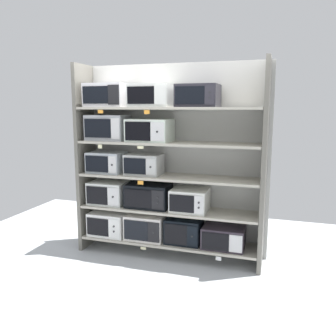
% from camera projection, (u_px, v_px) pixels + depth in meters
% --- Properties ---
extents(ground, '(6.30, 6.00, 0.02)m').
position_uv_depth(ground, '(139.00, 292.00, 3.75)').
color(ground, '#B2B7BC').
extents(back_panel, '(2.50, 0.04, 2.48)m').
position_uv_depth(back_panel, '(174.00, 159.00, 4.71)').
color(back_panel, '#B2B2AD').
rests_on(back_panel, ground).
extents(upright_left, '(0.05, 0.47, 2.48)m').
position_uv_depth(upright_left, '(86.00, 158.00, 4.82)').
color(upright_left, '#68645B').
rests_on(upright_left, ground).
extents(upright_right, '(0.05, 0.47, 2.48)m').
position_uv_depth(upright_right, '(264.00, 167.00, 4.12)').
color(upright_right, '#68645B').
rests_on(upright_right, ground).
extents(shelf_0, '(2.30, 0.47, 0.03)m').
position_uv_depth(shelf_0, '(168.00, 241.00, 4.65)').
color(shelf_0, '#ADA899').
rests_on(shelf_0, ground).
extents(microwave_0, '(0.51, 0.44, 0.31)m').
position_uv_depth(microwave_0, '(110.00, 223.00, 4.87)').
color(microwave_0, silver).
rests_on(microwave_0, shelf_0).
extents(microwave_1, '(0.51, 0.42, 0.33)m').
position_uv_depth(microwave_1, '(147.00, 226.00, 4.71)').
color(microwave_1, silver).
rests_on(microwave_1, shelf_0).
extents(microwave_2, '(0.45, 0.36, 0.32)m').
position_uv_depth(microwave_2, '(184.00, 230.00, 4.55)').
color(microwave_2, black).
rests_on(microwave_2, shelf_0).
extents(microwave_3, '(0.51, 0.39, 0.26)m').
position_uv_depth(microwave_3, '(224.00, 237.00, 4.40)').
color(microwave_3, '#332A35').
rests_on(microwave_3, shelf_0).
extents(price_tag_0, '(0.07, 0.00, 0.03)m').
position_uv_depth(price_tag_0, '(143.00, 248.00, 4.51)').
color(price_tag_0, beige).
extents(price_tag_1, '(0.07, 0.00, 0.05)m').
position_uv_depth(price_tag_1, '(218.00, 259.00, 4.22)').
color(price_tag_1, white).
extents(shelf_1, '(2.30, 0.47, 0.03)m').
position_uv_depth(shelf_1, '(168.00, 210.00, 4.58)').
color(shelf_1, '#ADA899').
extents(microwave_4, '(0.49, 0.40, 0.30)m').
position_uv_depth(microwave_4, '(109.00, 193.00, 4.80)').
color(microwave_4, silver).
rests_on(microwave_4, shelf_1).
extents(microwave_5, '(0.56, 0.38, 0.31)m').
position_uv_depth(microwave_5, '(149.00, 196.00, 4.63)').
color(microwave_5, black).
rests_on(microwave_5, shelf_1).
extents(microwave_6, '(0.45, 0.43, 0.28)m').
position_uv_depth(microwave_6, '(190.00, 200.00, 4.46)').
color(microwave_6, silver).
rests_on(microwave_6, shelf_1).
extents(shelf_2, '(2.30, 0.47, 0.03)m').
position_uv_depth(shelf_2, '(168.00, 177.00, 4.51)').
color(shelf_2, '#ADA899').
extents(microwave_7, '(0.46, 0.38, 0.27)m').
position_uv_depth(microwave_7, '(107.00, 162.00, 4.73)').
color(microwave_7, '#B1BAC2').
rests_on(microwave_7, shelf_2).
extents(microwave_8, '(0.45, 0.34, 0.26)m').
position_uv_depth(microwave_8, '(144.00, 164.00, 4.57)').
color(microwave_8, '#BCBEBC').
rests_on(microwave_8, shelf_2).
extents(price_tag_2, '(0.08, 0.00, 0.05)m').
position_uv_depth(price_tag_2, '(140.00, 183.00, 4.37)').
color(price_tag_2, orange).
extents(shelf_3, '(2.30, 0.47, 0.03)m').
position_uv_depth(shelf_3, '(168.00, 143.00, 4.43)').
color(shelf_3, '#ADA899').
extents(microwave_9, '(0.52, 0.36, 0.33)m').
position_uv_depth(microwave_9, '(108.00, 128.00, 4.65)').
color(microwave_9, '#A2A6AC').
rests_on(microwave_9, shelf_3).
extents(microwave_10, '(0.54, 0.44, 0.28)m').
position_uv_depth(microwave_10, '(150.00, 130.00, 4.47)').
color(microwave_10, silver).
rests_on(microwave_10, shelf_3).
extents(price_tag_3, '(0.06, 0.00, 0.05)m').
position_uv_depth(price_tag_3, '(100.00, 146.00, 4.46)').
color(price_tag_3, beige).
extents(price_tag_4, '(0.08, 0.00, 0.03)m').
position_uv_depth(price_tag_4, '(140.00, 147.00, 4.30)').
color(price_tag_4, beige).
extents(shelf_4, '(2.30, 0.47, 0.03)m').
position_uv_depth(shelf_4, '(168.00, 108.00, 4.36)').
color(shelf_4, '#ADA899').
extents(microwave_11, '(0.53, 0.39, 0.30)m').
position_uv_depth(microwave_11, '(107.00, 95.00, 4.57)').
color(microwave_11, silver).
rests_on(microwave_11, shelf_4).
extents(microwave_12, '(0.51, 0.42, 0.28)m').
position_uv_depth(microwave_12, '(152.00, 96.00, 4.39)').
color(microwave_12, silver).
rests_on(microwave_12, shelf_4).
extents(microwave_13, '(0.49, 0.43, 0.27)m').
position_uv_depth(microwave_13, '(198.00, 96.00, 4.22)').
color(microwave_13, '#28272F').
rests_on(microwave_13, shelf_4).
extents(price_tag_5, '(0.07, 0.00, 0.04)m').
position_uv_depth(price_tag_5, '(100.00, 112.00, 4.38)').
color(price_tag_5, orange).
extents(price_tag_6, '(0.07, 0.00, 0.05)m').
position_uv_depth(price_tag_6, '(147.00, 112.00, 4.20)').
color(price_tag_6, orange).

